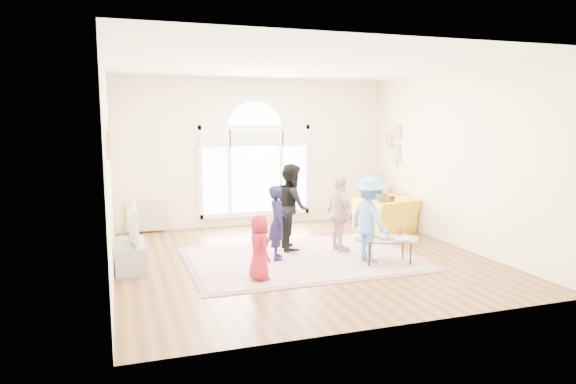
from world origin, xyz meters
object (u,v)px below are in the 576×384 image
object	(u,v)px
television	(129,224)
armchair	(387,215)
area_rug	(302,258)
tv_console	(130,256)
coffee_table	(387,239)

from	to	relation	value
television	armchair	xyz separation A→B (m)	(5.11, 1.04, -0.35)
area_rug	tv_console	distance (m)	2.78
armchair	coffee_table	bearing A→B (deg)	46.87
area_rug	television	xyz separation A→B (m)	(-2.74, 0.32, 0.70)
tv_console	coffee_table	distance (m)	4.09
tv_console	television	xyz separation A→B (m)	(0.01, -0.00, 0.50)
tv_console	area_rug	bearing A→B (deg)	-6.60
tv_console	coffee_table	xyz separation A→B (m)	(3.96, -1.00, 0.19)
tv_console	armchair	xyz separation A→B (m)	(5.11, 1.04, 0.15)
tv_console	television	size ratio (longest dim) A/B	0.99
area_rug	tv_console	bearing A→B (deg)	173.40
area_rug	coffee_table	world-z (taller)	coffee_table
tv_console	television	distance (m)	0.50
television	coffee_table	world-z (taller)	television
tv_console	armchair	world-z (taller)	armchair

